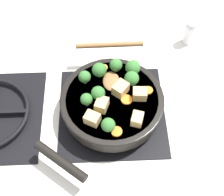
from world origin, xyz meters
TOP-DOWN VIEW (x-y plane):
  - ground_plane at (0.00, 0.00)m, footprint 2.40×2.40m
  - front_burner_grate at (0.00, 0.00)m, footprint 0.31×0.31m
  - skillet_pan at (-0.00, 0.00)m, footprint 0.38×0.35m
  - wooden_spoon at (0.13, 0.00)m, footprint 0.18×0.21m
  - tofu_cube_center_large at (-0.07, 0.05)m, footprint 0.04×0.05m
  - tofu_cube_near_handle at (-0.03, 0.03)m, footprint 0.05×0.04m
  - tofu_cube_east_chunk at (0.02, -0.02)m, footprint 0.05×0.05m
  - tofu_cube_west_chunk at (-0.08, -0.06)m, footprint 0.04×0.04m
  - tofu_cube_back_piece at (-0.00, -0.08)m, footprint 0.03×0.04m
  - broccoli_floret_near_spoon at (0.08, -0.06)m, footprint 0.04×0.04m
  - broccoli_floret_center_top at (0.00, 0.04)m, footprint 0.04×0.04m
  - broccoli_floret_east_rim at (0.05, -0.06)m, footprint 0.04×0.04m
  - broccoli_floret_west_rim at (0.06, 0.07)m, footprint 0.03×0.03m
  - broccoli_floret_north_edge at (-0.02, 0.07)m, footprint 0.03×0.03m
  - broccoli_floret_south_cluster at (0.08, 0.03)m, footprint 0.04×0.04m
  - broccoli_floret_mid_floret at (0.10, -0.02)m, footprint 0.04×0.04m
  - broccoli_floret_small_inner at (-0.10, 0.01)m, footprint 0.04×0.04m
  - carrot_slice_orange_thin at (0.11, 0.02)m, footprint 0.02×0.02m
  - carrot_slice_near_center at (0.02, -0.10)m, footprint 0.03×0.03m
  - carrot_slice_edge_slice at (-0.01, -0.04)m, footprint 0.03×0.03m
  - carrot_slice_under_broccoli at (-0.11, -0.01)m, footprint 0.03×0.03m
  - salt_shaker at (0.27, -0.27)m, footprint 0.04×0.04m

SIDE VIEW (x-z plane):
  - ground_plane at x=0.00m, z-range 0.00..0.00m
  - front_burner_grate at x=0.00m, z-range 0.00..0.03m
  - salt_shaker at x=0.27m, z-range 0.00..0.09m
  - skillet_pan at x=0.00m, z-range 0.03..0.08m
  - carrot_slice_orange_thin at x=0.11m, z-range 0.08..0.08m
  - carrot_slice_near_center at x=0.02m, z-range 0.08..0.08m
  - carrot_slice_edge_slice at x=-0.01m, z-range 0.08..0.08m
  - carrot_slice_under_broccoli at x=-0.11m, z-range 0.08..0.08m
  - wooden_spoon at x=0.13m, z-range 0.08..0.09m
  - tofu_cube_west_chunk at x=-0.08m, z-range 0.08..0.10m
  - tofu_cube_center_large at x=-0.07m, z-range 0.08..0.11m
  - tofu_cube_back_piece at x=0.00m, z-range 0.08..0.11m
  - tofu_cube_near_handle at x=-0.03m, z-range 0.08..0.11m
  - tofu_cube_east_chunk at x=0.02m, z-range 0.08..0.11m
  - broccoli_floret_north_edge at x=-0.02m, z-range 0.08..0.12m
  - broccoli_floret_west_rim at x=0.06m, z-range 0.08..0.12m
  - broccoli_floret_small_inner at x=-0.10m, z-range 0.08..0.12m
  - broccoli_floret_mid_floret at x=0.10m, z-range 0.08..0.12m
  - broccoli_floret_center_top at x=0.00m, z-range 0.08..0.12m
  - broccoli_floret_east_rim at x=0.05m, z-range 0.08..0.13m
  - broccoli_floret_south_cluster at x=0.08m, z-range 0.08..0.13m
  - broccoli_floret_near_spoon at x=0.08m, z-range 0.08..0.13m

